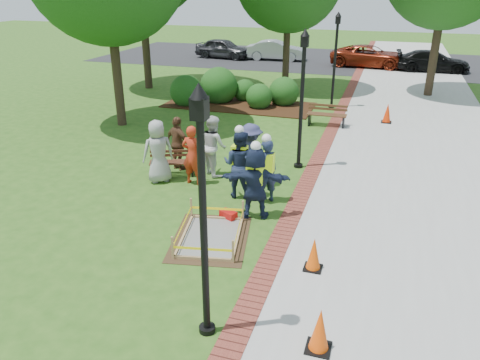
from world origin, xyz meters
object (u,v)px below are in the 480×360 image
(wet_concrete_pad, at_px, (210,230))
(bench_near, at_px, (173,168))
(hivis_worker_a, at_px, (255,181))
(hivis_worker_c, at_px, (239,162))
(lamp_near, at_px, (203,201))
(hivis_worker_b, at_px, (266,169))
(cone_front, at_px, (320,331))

(wet_concrete_pad, bearing_deg, bench_near, 127.38)
(hivis_worker_a, relative_size, hivis_worker_c, 0.99)
(lamp_near, bearing_deg, bench_near, 119.85)
(hivis_worker_a, bearing_deg, wet_concrete_pad, -116.26)
(lamp_near, relative_size, hivis_worker_c, 2.09)
(bench_near, xyz_separation_m, hivis_worker_b, (3.17, -0.93, 0.71))
(hivis_worker_a, distance_m, hivis_worker_b, 0.95)
(lamp_near, xyz_separation_m, hivis_worker_a, (-0.38, 4.30, -1.49))
(cone_front, relative_size, hivis_worker_a, 0.40)
(bench_near, height_order, hivis_worker_c, hivis_worker_c)
(cone_front, height_order, hivis_worker_a, hivis_worker_a)
(bench_near, relative_size, hivis_worker_a, 0.72)
(wet_concrete_pad, relative_size, lamp_near, 0.61)
(wet_concrete_pad, bearing_deg, hivis_worker_c, 91.60)
(hivis_worker_a, bearing_deg, hivis_worker_b, 89.01)
(bench_near, relative_size, hivis_worker_b, 0.76)
(hivis_worker_a, bearing_deg, bench_near, 149.27)
(hivis_worker_a, bearing_deg, hivis_worker_c, 125.75)
(wet_concrete_pad, distance_m, hivis_worker_b, 2.52)
(lamp_near, height_order, hivis_worker_c, lamp_near)
(cone_front, bearing_deg, bench_near, 131.94)
(lamp_near, bearing_deg, cone_front, 4.20)
(hivis_worker_a, distance_m, hivis_worker_c, 1.27)
(bench_near, bearing_deg, hivis_worker_c, -19.27)
(cone_front, bearing_deg, hivis_worker_b, 113.77)
(lamp_near, bearing_deg, hivis_worker_c, 101.95)
(bench_near, height_order, hivis_worker_a, hivis_worker_a)
(cone_front, distance_m, hivis_worker_a, 4.77)
(bench_near, bearing_deg, hivis_worker_a, -30.73)
(cone_front, relative_size, hivis_worker_b, 0.42)
(cone_front, relative_size, hivis_worker_c, 0.40)
(lamp_near, distance_m, hivis_worker_c, 5.64)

